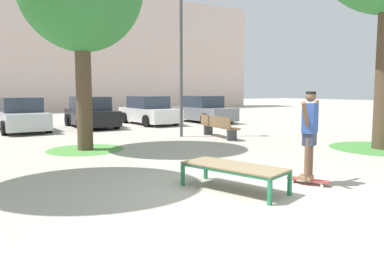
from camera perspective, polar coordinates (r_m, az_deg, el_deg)
The scene contains 13 objects.
ground_plane at distance 6.45m, azimuth 9.45°, elevation -10.37°, with size 120.00×120.00×0.00m, color #B2AA9E.
building_facade at distance 35.65m, azimuth -20.47°, elevation 11.23°, with size 39.50×4.00×10.72m, color beige.
skate_box at distance 6.64m, azimuth 6.54°, elevation -6.19°, with size 1.35×2.04×0.46m.
skateboard at distance 7.44m, azimuth 17.70°, elevation -7.78°, with size 0.54×0.80×0.09m.
skater at distance 7.27m, azimuth 17.93°, elevation -0.13°, with size 0.93×0.53×1.69m.
grass_patch_near_right at distance 12.80m, azimuth 27.66°, elevation -2.85°, with size 3.15×3.15×0.01m, color #47893D.
grass_patch_mid_back at distance 11.60m, azimuth -16.31°, elevation -3.26°, with size 2.30×2.30×0.01m, color #519342.
car_silver at distance 17.87m, azimuth -25.16°, elevation 1.76°, with size 2.13×4.30×1.50m.
car_black at distance 18.65m, azimuth -15.56°, elevation 2.25°, with size 1.95×4.22×1.50m.
car_white at distance 19.75m, azimuth -6.76°, elevation 2.61°, with size 2.17×4.32×1.50m.
car_grey at distance 20.77m, azimuth 1.77°, elevation 2.81°, with size 2.13×4.30×1.50m.
park_bench at distance 14.00m, azimuth 4.09°, elevation 0.32°, with size 0.70×2.43×0.83m.
light_post at distance 14.34m, azimuth -1.72°, elevation 14.00°, with size 0.36×0.36×5.83m.
Camera 1 is at (-3.96, -4.77, 1.80)m, focal length 34.08 mm.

